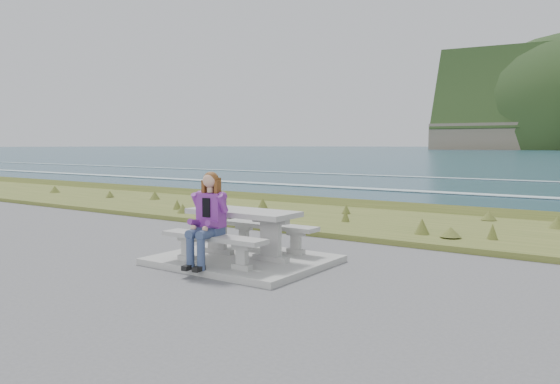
{
  "coord_description": "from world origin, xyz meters",
  "views": [
    {
      "loc": [
        5.34,
        -6.66,
        1.88
      ],
      "look_at": [
        -0.12,
        1.2,
        1.04
      ],
      "focal_mm": 35.0,
      "sensor_mm": 36.0,
      "label": 1
    }
  ],
  "objects": [
    {
      "name": "ocean",
      "position": [
        0.0,
        25.09,
        -1.74
      ],
      "size": [
        1600.0,
        1600.0,
        0.09
      ],
      "color": "#1D4152",
      "rests_on": "ground"
    },
    {
      "name": "seated_woman",
      "position": [
        -0.03,
        -0.83,
        0.61
      ],
      "size": [
        0.45,
        0.71,
        1.38
      ],
      "rotation": [
        0.0,
        0.0,
        0.12
      ],
      "color": "navy",
      "rests_on": "concrete_slab"
    },
    {
      "name": "picnic_table",
      "position": [
        0.0,
        0.0,
        0.68
      ],
      "size": [
        1.8,
        0.75,
        0.75
      ],
      "color": "#9E9E99",
      "rests_on": "concrete_slab"
    },
    {
      "name": "shore_drop",
      "position": [
        0.0,
        7.9,
        0.0
      ],
      "size": [
        160.0,
        0.8,
        2.2
      ],
      "primitive_type": "cube",
      "color": "#67604D",
      "rests_on": "ground"
    },
    {
      "name": "bench_seaward",
      "position": [
        0.0,
        0.7,
        0.45
      ],
      "size": [
        1.8,
        0.35,
        0.45
      ],
      "color": "#9E9E99",
      "rests_on": "concrete_slab"
    },
    {
      "name": "grass_verge",
      "position": [
        0.0,
        5.0,
        0.0
      ],
      "size": [
        160.0,
        4.5,
        0.22
      ],
      "primitive_type": "cube",
      "color": "#435520",
      "rests_on": "ground"
    },
    {
      "name": "concrete_slab",
      "position": [
        0.0,
        0.0,
        0.05
      ],
      "size": [
        2.6,
        2.1,
        0.1
      ],
      "primitive_type": "cube",
      "color": "#9E9E99",
      "rests_on": "ground"
    },
    {
      "name": "bench_landward",
      "position": [
        0.0,
        -0.7,
        0.45
      ],
      "size": [
        1.8,
        0.35,
        0.45
      ],
      "color": "#9E9E99",
      "rests_on": "concrete_slab"
    }
  ]
}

